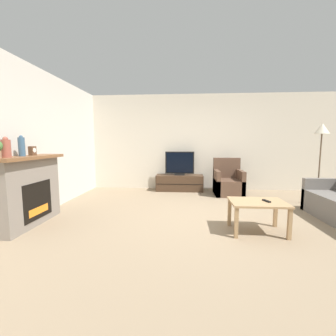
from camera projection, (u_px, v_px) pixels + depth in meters
name	position (u px, v px, depth m)	size (l,w,h in m)	color
ground_plane	(208.00, 217.00, 4.04)	(24.00, 24.00, 0.00)	#89755B
wall_back	(200.00, 142.00, 6.42)	(12.00, 0.06, 2.70)	beige
wall_left	(38.00, 142.00, 4.12)	(0.06, 12.00, 2.70)	beige
fireplace	(28.00, 190.00, 3.62)	(0.43, 1.35, 1.13)	slate
mantel_vase_left	(6.00, 148.00, 3.14)	(0.12, 0.12, 0.29)	#994C3D
mantel_vase_centre_left	(22.00, 146.00, 3.44)	(0.09, 0.09, 0.32)	#385670
mantel_clock	(32.00, 151.00, 3.68)	(0.08, 0.11, 0.15)	brown
tv_stand	(180.00, 183.00, 6.29)	(1.30, 0.47, 0.44)	#422D1E
tv	(180.00, 164.00, 6.23)	(0.80, 0.18, 0.65)	black
armchair	(228.00, 183.00, 5.82)	(0.70, 0.76, 0.94)	brown
coffee_table	(258.00, 206.00, 3.34)	(0.80, 0.57, 0.47)	#A37F56
remote	(266.00, 201.00, 3.32)	(0.09, 0.15, 0.02)	black
floor_lamp	(322.00, 136.00, 4.70)	(0.30, 0.30, 1.74)	black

